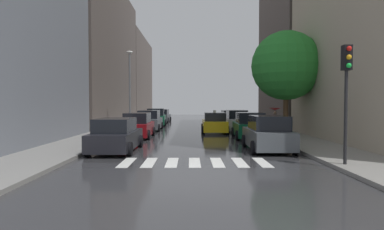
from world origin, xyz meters
name	(u,v)px	position (x,y,z in m)	size (l,w,h in m)	color
ground_plane	(192,127)	(0.00, 24.00, -0.02)	(28.00, 72.00, 0.04)	#2F2F32
sidewalk_left	(128,126)	(-6.50, 24.00, 0.07)	(3.00, 72.00, 0.15)	gray
sidewalk_right	(255,126)	(6.50, 24.00, 0.07)	(3.00, 72.00, 0.15)	gray
crosswalk_stripes	(195,162)	(0.00, 3.20, 0.01)	(5.85, 2.20, 0.01)	silver
building_left_mid	(93,55)	(-11.00, 27.41, 7.78)	(6.00, 21.61, 15.57)	#564C47
building_left_far	(128,78)	(-11.00, 48.51, 6.83)	(6.00, 19.92, 13.65)	#564C47
building_right_mid	(301,17)	(11.00, 23.78, 11.06)	(6.00, 12.29, 22.12)	#564C47
parked_car_left_nearest	(116,136)	(-3.82, 6.30, 0.77)	(2.14, 4.59, 1.63)	black
parked_car_left_second	(138,126)	(-3.77, 12.79, 0.80)	(2.00, 4.24, 1.71)	maroon
parked_car_left_third	(149,121)	(-3.77, 19.25, 0.82)	(2.15, 4.52, 1.75)	#474C51
parked_car_left_fourth	(156,118)	(-3.82, 25.25, 0.84)	(2.31, 4.80, 1.82)	#0C4C2D
parked_car_left_fifth	(162,116)	(-3.77, 31.93, 0.76)	(2.20, 4.16, 1.62)	#474C51
parked_car_right_nearest	(268,134)	(3.72, 6.66, 0.81)	(2.16, 4.35, 1.75)	#474C51
parked_car_right_second	(249,126)	(3.82, 12.37, 0.81)	(2.23, 4.27, 1.75)	#0C4C2D
parked_car_right_third	(236,121)	(3.80, 18.69, 0.83)	(2.03, 4.77, 1.78)	silver
parked_car_right_fourth	(230,119)	(3.96, 24.45, 0.77)	(2.25, 4.25, 1.64)	#B2B7BF
taxi_midroad	(214,123)	(1.77, 16.72, 0.76)	(2.12, 4.50, 1.81)	yellow
pedestrian_foreground	(275,114)	(6.62, 16.69, 1.48)	(0.96, 0.96, 1.85)	gray
street_tree_right	(286,66)	(6.46, 13.10, 4.96)	(4.78, 4.78, 7.21)	#513823
traffic_light_right_corner	(347,78)	(5.45, 1.99, 3.29)	(0.30, 0.42, 4.30)	black
lamp_post_left	(130,84)	(-5.55, 19.65, 4.11)	(0.60, 0.28, 6.86)	#595B60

